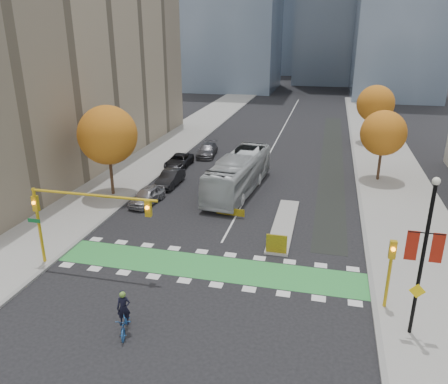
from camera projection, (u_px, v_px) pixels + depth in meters
The scene contains 23 objects.
ground at pixel (202, 279), 26.59m from camera, with size 300.00×300.00×0.00m, color black.
sidewalk_west at pixel (135, 168), 47.75m from camera, with size 7.00×120.00×0.15m, color gray.
sidewalk_east at pixel (395, 188), 41.82m from camera, with size 7.00×120.00×0.15m, color gray.
curb_west at pixel (165, 170), 46.98m from camera, with size 0.30×120.00×0.16m, color gray.
curb_east at pixel (358, 185), 42.59m from camera, with size 0.30×120.00×0.16m, color gray.
bike_crossing at pixel (208, 267), 27.96m from camera, with size 20.00×3.00×0.01m, color green.
centre_line at pixel (279, 135), 63.03m from camera, with size 0.15×70.00×0.01m, color silver.
bike_lane_paint at pixel (332, 157), 52.27m from camera, with size 2.50×50.00×0.01m, color black.
median_island at pixel (284, 224), 33.89m from camera, with size 1.60×10.00×0.16m, color gray.
hazard_board at pixel (276, 244), 29.26m from camera, with size 1.40×0.12×1.30m, color yellow.
building_west at pixel (45, 47), 47.54m from camera, with size 16.00×44.00×25.00m, color gray.
tree_west at pixel (108, 135), 38.20m from camera, with size 5.20×5.20×8.22m.
tree_east_near at pixel (383, 133), 42.30m from camera, with size 4.40×4.40×7.08m.
tree_east_far at pixel (376, 104), 56.63m from camera, with size 4.80×4.80×7.65m.
traffic_signal_west at pixel (73, 210), 26.46m from camera, with size 8.53×0.56×5.20m.
traffic_signal_east at pixel (390, 264), 22.87m from camera, with size 0.35×0.43×4.10m.
banner_lamppost at pixel (424, 252), 20.18m from camera, with size 1.65×0.36×8.28m.
cyclist at pixel (125, 319), 21.66m from camera, with size 1.31×2.18×2.38m.
bus at pixel (239, 173), 40.52m from camera, with size 2.96×12.64×3.52m, color #AEB3B6.
parked_car_a at pixel (147, 196), 37.92m from camera, with size 1.74×4.31×1.47m, color #9B9A9F.
parked_car_b at pixel (170, 178), 42.40m from camera, with size 1.57×4.51×1.49m, color black.
parked_car_c at pixel (207, 150), 52.32m from camera, with size 2.03×4.99×1.45m, color #4F4E53.
parked_car_d at pixel (179, 161), 48.18m from camera, with size 2.28×4.95×1.38m, color black.
Camera 1 is at (6.72, -22.10, 14.28)m, focal length 35.00 mm.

